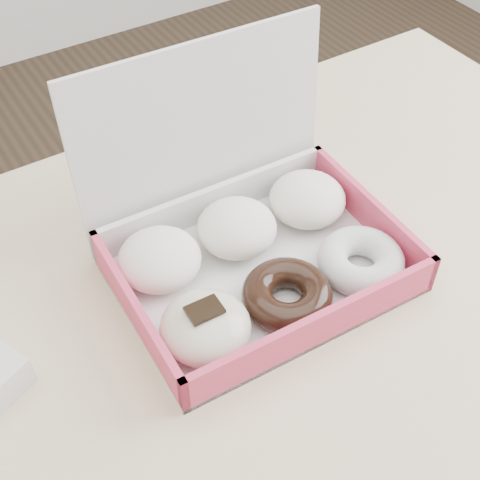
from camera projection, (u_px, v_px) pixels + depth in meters
table at (269, 344)px, 0.84m from camera, size 1.20×0.80×0.75m
donut_box at (250, 246)px, 0.80m from camera, size 0.34×0.29×0.24m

